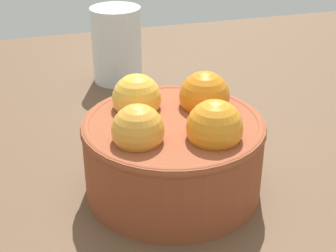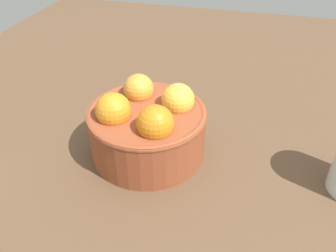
% 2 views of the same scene
% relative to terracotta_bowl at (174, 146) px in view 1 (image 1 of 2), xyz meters
% --- Properties ---
extents(ground_plane, '(1.37, 1.02, 0.05)m').
position_rel_terracotta_bowl_xyz_m(ground_plane, '(0.00, 0.00, -0.07)').
color(ground_plane, brown).
extents(terracotta_bowl, '(0.16, 0.16, 0.10)m').
position_rel_terracotta_bowl_xyz_m(terracotta_bowl, '(0.00, 0.00, 0.00)').
color(terracotta_bowl, brown).
rests_on(terracotta_bowl, ground_plane).
extents(water_glass, '(0.07, 0.07, 0.10)m').
position_rel_terracotta_bowl_xyz_m(water_glass, '(-0.00, -0.28, 0.01)').
color(water_glass, silver).
rests_on(water_glass, ground_plane).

